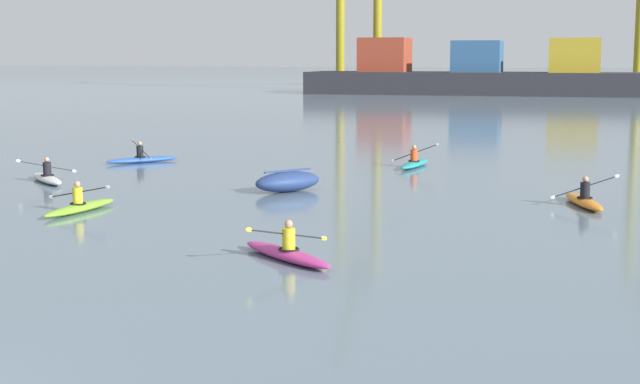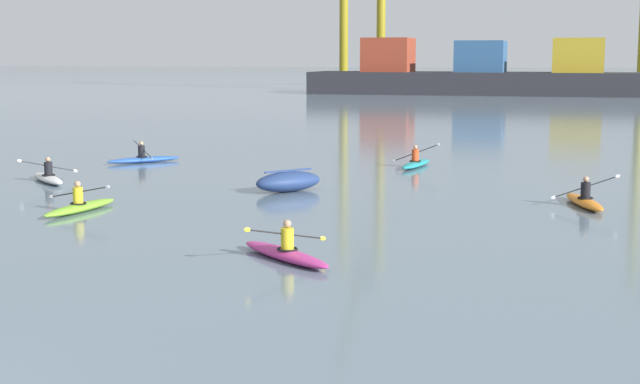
# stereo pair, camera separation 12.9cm
# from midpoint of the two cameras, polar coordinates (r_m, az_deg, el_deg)

# --- Properties ---
(container_barge) EXTENTS (42.06, 9.05, 6.98)m
(container_barge) POSITION_cam_midpoint_polar(r_m,az_deg,el_deg) (117.19, 9.80, 7.07)
(container_barge) COLOR #28282D
(container_barge) RESTS_ON ground
(capsized_dinghy) EXTENTS (2.46, 2.73, 0.76)m
(capsized_dinghy) POSITION_cam_midpoint_polar(r_m,az_deg,el_deg) (32.32, -1.83, 0.65)
(capsized_dinghy) COLOR navy
(capsized_dinghy) RESTS_ON ground
(kayak_blue) EXTENTS (2.69, 2.96, 1.01)m
(kayak_blue) POSITION_cam_midpoint_polar(r_m,az_deg,el_deg) (41.88, -10.66, 2.01)
(kayak_blue) COLOR #2856B2
(kayak_blue) RESTS_ON ground
(kayak_magenta) EXTENTS (3.00, 2.63, 0.95)m
(kayak_magenta) POSITION_cam_midpoint_polar(r_m,az_deg,el_deg) (21.50, -1.97, -3.73)
(kayak_magenta) COLOR #C13384
(kayak_magenta) RESTS_ON ground
(kayak_white) EXTENTS (2.86, 2.79, 0.95)m
(kayak_white) POSITION_cam_midpoint_polar(r_m,az_deg,el_deg) (36.22, -16.21, 0.86)
(kayak_white) COLOR silver
(kayak_white) RESTS_ON ground
(kayak_lime) EXTENTS (2.25, 3.45, 0.95)m
(kayak_lime) POSITION_cam_midpoint_polar(r_m,az_deg,el_deg) (29.02, -14.35, -0.84)
(kayak_lime) COLOR #7ABC2D
(kayak_lime) RESTS_ON ground
(kayak_teal) EXTENTS (2.15, 3.45, 1.08)m
(kayak_teal) POSITION_cam_midpoint_polar(r_m,az_deg,el_deg) (39.70, 5.98, 1.77)
(kayak_teal) COLOR teal
(kayak_teal) RESTS_ON ground
(kayak_orange) EXTENTS (2.12, 3.43, 1.02)m
(kayak_orange) POSITION_cam_midpoint_polar(r_m,az_deg,el_deg) (30.36, 15.99, -0.51)
(kayak_orange) COLOR orange
(kayak_orange) RESTS_ON ground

